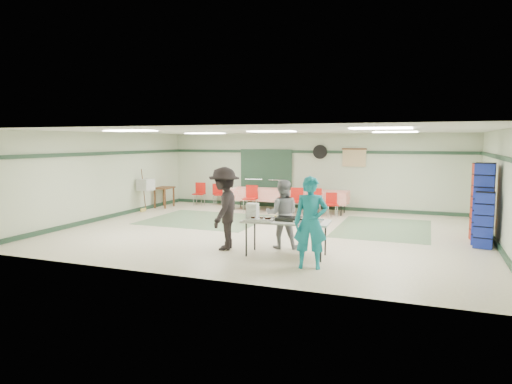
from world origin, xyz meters
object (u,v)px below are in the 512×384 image
(volunteer_teal, at_px, (311,223))
(chair_c, at_px, (332,202))
(printer_table, at_px, (164,190))
(chair_a, at_px, (315,199))
(chair_b, at_px, (297,198))
(dining_table_b, at_px, (258,194))
(office_printer, at_px, (146,185))
(chair_loose_b, at_px, (200,191))
(crate_stack_red, at_px, (481,202))
(volunteer_dark, at_px, (224,208))
(volunteer_grey, at_px, (282,214))
(chair_d, at_px, (251,196))
(broom, at_px, (144,190))
(chair_loose_a, at_px, (218,192))
(serving_table, at_px, (286,223))
(dining_table_a, at_px, (319,196))
(crate_stack_blue_a, at_px, (484,220))
(crate_stack_blue_b, at_px, (483,204))

(volunteer_teal, xyz_separation_m, chair_c, (-0.82, 6.08, -0.41))
(volunteer_teal, distance_m, printer_table, 9.23)
(chair_a, xyz_separation_m, chair_b, (-0.60, -0.00, -0.00))
(dining_table_b, xyz_separation_m, printer_table, (-3.45, -0.65, 0.06))
(office_printer, bearing_deg, chair_loose_b, 74.77)
(crate_stack_red, bearing_deg, dining_table_b, 157.57)
(volunteer_dark, height_order, chair_b, volunteer_dark)
(volunteer_grey, height_order, chair_d, volunteer_grey)
(chair_loose_b, relative_size, broom, 0.59)
(chair_loose_a, bearing_deg, serving_table, -95.35)
(dining_table_a, xyz_separation_m, chair_a, (-0.03, -0.56, -0.02))
(dining_table_a, bearing_deg, broom, -162.47)
(chair_b, height_order, chair_c, chair_b)
(volunteer_dark, height_order, dining_table_a, volunteer_dark)
(serving_table, distance_m, chair_c, 5.35)
(crate_stack_blue_a, bearing_deg, chair_b, 149.81)
(chair_b, distance_m, office_printer, 5.20)
(chair_loose_a, height_order, crate_stack_red, crate_stack_red)
(serving_table, bearing_deg, volunteer_dark, 173.14)
(volunteer_dark, xyz_separation_m, office_printer, (-4.82, 4.01, 0.01))
(dining_table_b, bearing_deg, crate_stack_red, -24.21)
(volunteer_dark, relative_size, chair_b, 2.08)
(printer_table, relative_size, broom, 0.56)
(chair_loose_a, bearing_deg, crate_stack_blue_b, -64.97)
(chair_d, bearing_deg, dining_table_a, 12.57)
(volunteer_dark, height_order, chair_d, volunteer_dark)
(printer_table, bearing_deg, volunteer_grey, -40.47)
(volunteer_grey, bearing_deg, dining_table_a, -101.54)
(volunteer_grey, relative_size, printer_table, 1.90)
(printer_table, bearing_deg, chair_c, -2.23)
(crate_stack_blue_a, bearing_deg, dining_table_b, 152.05)
(chair_a, distance_m, chair_d, 2.23)
(chair_c, xyz_separation_m, broom, (-6.28, -1.25, 0.28))
(volunteer_dark, xyz_separation_m, crate_stack_blue_b, (5.48, 2.52, 0.04))
(volunteer_grey, distance_m, chair_loose_a, 7.20)
(chair_a, distance_m, chair_loose_b, 4.73)
(crate_stack_blue_b, bearing_deg, chair_b, 152.42)
(volunteer_teal, relative_size, crate_stack_blue_b, 0.91)
(chair_loose_a, relative_size, crate_stack_blue_b, 0.43)
(dining_table_b, distance_m, chair_loose_a, 1.85)
(dining_table_a, xyz_separation_m, chair_c, (0.54, -0.58, -0.10))
(chair_loose_b, relative_size, office_printer, 1.74)
(chair_a, relative_size, office_printer, 1.82)
(chair_c, height_order, chair_d, chair_d)
(chair_b, xyz_separation_m, chair_d, (-1.63, 0.00, 0.02))
(volunteer_teal, relative_size, printer_table, 2.15)
(serving_table, distance_m, volunteer_dark, 1.50)
(office_printer, height_order, broom, broom)
(chair_b, relative_size, office_printer, 1.81)
(serving_table, bearing_deg, chair_loose_a, 122.62)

